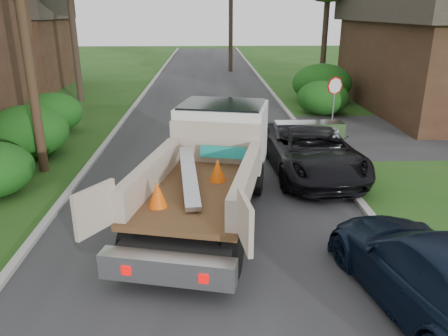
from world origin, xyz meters
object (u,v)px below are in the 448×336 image
flatbed_truck (214,156)px  black_pickup (311,150)px  navy_suv (432,273)px  stop_sign (334,94)px  house_left_far (6,42)px  utility_pole (20,5)px

flatbed_truck → black_pickup: bearing=49.8°
black_pickup → navy_suv: (0.54, -7.00, -0.06)m
flatbed_truck → navy_suv: size_ratio=1.44×
stop_sign → house_left_far: size_ratio=0.33×
utility_pole → flatbed_truck: 7.33m
utility_pole → flatbed_truck: (5.57, -2.89, -3.78)m
black_pickup → navy_suv: bearing=-88.9°
utility_pole → black_pickup: (8.74, -0.48, -4.39)m
navy_suv → stop_sign: bearing=-106.5°
black_pickup → utility_pole: bearing=173.5°
black_pickup → navy_suv: black_pickup is taller
house_left_far → black_pickup: size_ratio=1.35×
navy_suv → utility_pole: bearing=-48.4°
stop_sign → navy_suv: 11.63m
house_left_far → flatbed_truck: 24.16m
stop_sign → navy_suv: stop_sign is taller
stop_sign → flatbed_truck: flatbed_truck is taller
stop_sign → house_left_far: house_left_far is taller
stop_sign → black_pickup: bearing=-113.4°
stop_sign → utility_pole: size_ratio=0.25×
navy_suv → black_pickup: bearing=-95.1°
stop_sign → black_pickup: (-1.94, -4.50, -1.00)m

